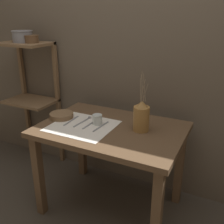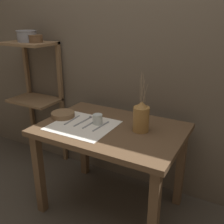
# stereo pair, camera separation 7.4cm
# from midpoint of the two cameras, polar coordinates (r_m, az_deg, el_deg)

# --- Properties ---
(ground_plane) EXTENTS (12.00, 12.00, 0.00)m
(ground_plane) POSITION_cam_midpoint_polar(r_m,az_deg,el_deg) (2.31, 0.80, -19.73)
(ground_plane) COLOR #473F35
(stone_wall_back) EXTENTS (7.00, 0.06, 2.40)m
(stone_wall_back) POSITION_cam_midpoint_polar(r_m,az_deg,el_deg) (2.20, 6.93, 12.87)
(stone_wall_back) COLOR brown
(stone_wall_back) RESTS_ON ground_plane
(wooden_table) EXTENTS (1.05, 0.73, 0.72)m
(wooden_table) POSITION_cam_midpoint_polar(r_m,az_deg,el_deg) (1.96, 0.89, -6.15)
(wooden_table) COLOR brown
(wooden_table) RESTS_ON ground_plane
(wooden_shelf_unit) EXTENTS (0.47, 0.33, 1.25)m
(wooden_shelf_unit) POSITION_cam_midpoint_polar(r_m,az_deg,el_deg) (2.68, -15.42, 6.26)
(wooden_shelf_unit) COLOR brown
(wooden_shelf_unit) RESTS_ON ground_plane
(linen_cloth) EXTENTS (0.46, 0.42, 0.00)m
(linen_cloth) POSITION_cam_midpoint_polar(r_m,az_deg,el_deg) (1.95, -5.28, -2.90)
(linen_cloth) COLOR white
(linen_cloth) RESTS_ON wooden_table
(pitcher_with_flowers) EXTENTS (0.11, 0.11, 0.42)m
(pitcher_with_flowers) POSITION_cam_midpoint_polar(r_m,az_deg,el_deg) (1.84, 7.51, -1.15)
(pitcher_with_flowers) COLOR olive
(pitcher_with_flowers) RESTS_ON wooden_table
(wooden_bowl) EXTENTS (0.19, 0.19, 0.04)m
(wooden_bowl) POSITION_cam_midpoint_polar(r_m,az_deg,el_deg) (2.12, -9.64, -0.59)
(wooden_bowl) COLOR brown
(wooden_bowl) RESTS_ON wooden_table
(glass_tumbler_near) EXTENTS (0.07, 0.07, 0.07)m
(glass_tumbler_near) POSITION_cam_midpoint_polar(r_m,az_deg,el_deg) (1.95, -2.08, -1.59)
(glass_tumbler_near) COLOR silver
(glass_tumbler_near) RESTS_ON wooden_table
(knife_center) EXTENTS (0.02, 0.20, 0.00)m
(knife_center) POSITION_cam_midpoint_polar(r_m,az_deg,el_deg) (2.05, -7.64, -1.74)
(knife_center) COLOR gray
(knife_center) RESTS_ON wooden_table
(spoon_outer) EXTENTS (0.03, 0.21, 0.02)m
(spoon_outer) POSITION_cam_midpoint_polar(r_m,az_deg,el_deg) (2.05, -4.39, -1.55)
(spoon_outer) COLOR gray
(spoon_outer) RESTS_ON wooden_table
(spoon_inner) EXTENTS (0.03, 0.21, 0.02)m
(spoon_inner) POSITION_cam_midpoint_polar(r_m,az_deg,el_deg) (2.01, -2.62, -1.95)
(spoon_inner) COLOR gray
(spoon_inner) RESTS_ON wooden_table
(fork_inner) EXTENTS (0.03, 0.20, 0.00)m
(fork_inner) POSITION_cam_midpoint_polar(r_m,az_deg,el_deg) (1.92, -1.31, -3.13)
(fork_inner) COLOR gray
(fork_inner) RESTS_ON wooden_table
(metal_pot_large) EXTENTS (0.19, 0.19, 0.10)m
(metal_pot_large) POSITION_cam_midpoint_polar(r_m,az_deg,el_deg) (2.58, -17.23, 15.58)
(metal_pot_large) COLOR gray
(metal_pot_large) RESTS_ON wooden_shelf_unit
(metal_pot_small) EXTENTS (0.13, 0.13, 0.07)m
(metal_pot_small) POSITION_cam_midpoint_polar(r_m,az_deg,el_deg) (2.51, -15.43, 15.21)
(metal_pot_small) COLOR brown
(metal_pot_small) RESTS_ON wooden_shelf_unit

